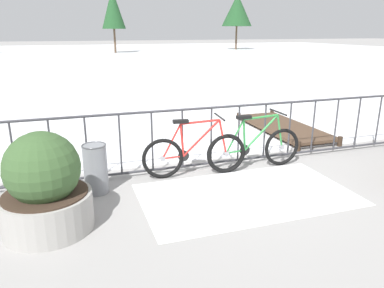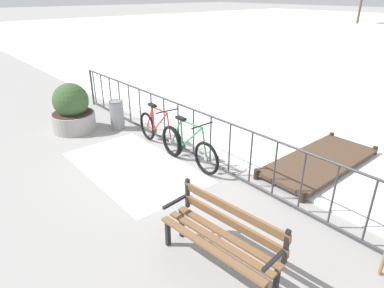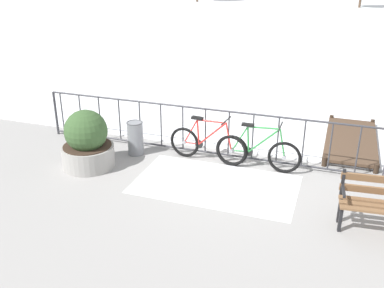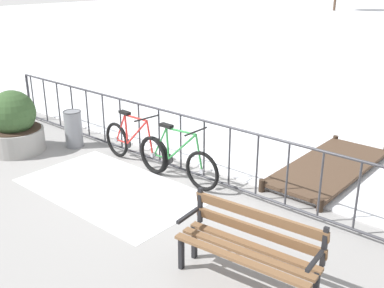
% 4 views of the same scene
% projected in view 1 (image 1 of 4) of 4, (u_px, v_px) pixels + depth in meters
% --- Properties ---
extents(ground_plane, '(160.00, 160.00, 0.00)m').
position_uv_depth(ground_plane, '(224.00, 166.00, 6.47)').
color(ground_plane, gray).
extents(frozen_pond, '(80.00, 56.00, 0.03)m').
position_uv_depth(frozen_pond, '(95.00, 57.00, 32.18)').
color(frozen_pond, white).
rests_on(frozen_pond, ground).
extents(snow_patch, '(3.03, 1.74, 0.01)m').
position_uv_depth(snow_patch, '(246.00, 194.00, 5.33)').
color(snow_patch, white).
rests_on(snow_patch, ground).
extents(railing_fence, '(9.06, 0.06, 1.07)m').
position_uv_depth(railing_fence, '(225.00, 135.00, 6.31)').
color(railing_fence, '#38383D').
rests_on(railing_fence, ground).
extents(bicycle_near_railing, '(1.71, 0.52, 0.97)m').
position_uv_depth(bicycle_near_railing, '(255.00, 148.00, 6.23)').
color(bicycle_near_railing, black).
rests_on(bicycle_near_railing, ground).
extents(bicycle_second, '(1.71, 0.52, 0.97)m').
position_uv_depth(bicycle_second, '(195.00, 154.00, 5.93)').
color(bicycle_second, black).
rests_on(bicycle_second, ground).
extents(planter_with_shrub, '(1.05, 1.05, 1.20)m').
position_uv_depth(planter_with_shrub, '(45.00, 188.00, 4.27)').
color(planter_with_shrub, '#9E9B96').
rests_on(planter_with_shrub, ground).
extents(trash_bin, '(0.35, 0.35, 0.73)m').
position_uv_depth(trash_bin, '(96.00, 168.00, 5.31)').
color(trash_bin, gray).
rests_on(trash_bin, ground).
extents(wooden_dock, '(1.10, 2.80, 0.20)m').
position_uv_depth(wooden_dock, '(283.00, 127.00, 8.60)').
color(wooden_dock, '#4C3828').
rests_on(wooden_dock, ground).
extents(tree_far_west, '(2.34, 2.34, 6.18)m').
position_uv_depth(tree_far_west, '(113.00, 9.00, 36.42)').
color(tree_far_west, brown).
rests_on(tree_far_west, ground).
extents(tree_west_mid, '(3.52, 3.52, 6.27)m').
position_uv_depth(tree_west_mid, '(237.00, 10.00, 42.93)').
color(tree_west_mid, brown).
rests_on(tree_west_mid, ground).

